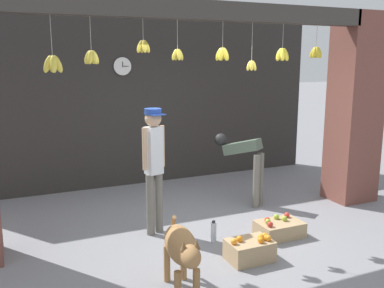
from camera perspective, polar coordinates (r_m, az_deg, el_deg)
ground_plane at (r=5.99m, az=1.54°, el=-11.63°), size 60.00×60.00×0.00m
shop_back_wall at (r=8.04m, az=-6.57°, el=5.48°), size 7.03×0.12×3.05m
shop_pillar_right at (r=7.48m, az=20.87°, el=4.37°), size 0.70×0.60×3.05m
storefront_awning at (r=5.65m, az=1.24°, el=16.85°), size 5.13×0.30×0.89m
dog at (r=4.29m, az=-1.37°, el=-13.74°), size 0.43×1.08×0.75m
shopkeeper at (r=5.66m, az=-5.11°, el=-2.23°), size 0.33×0.30×1.70m
worker_stooping at (r=6.93m, az=7.04°, el=-1.97°), size 0.60×0.78×1.12m
fruit_crate_oranges at (r=5.22m, az=7.73°, el=-13.77°), size 0.52×0.37×0.31m
fruit_crate_apples at (r=5.93m, az=11.55°, el=-10.97°), size 0.60×0.41×0.27m
water_bottle at (r=5.65m, az=2.90°, el=-11.64°), size 0.07×0.07×0.29m
wall_clock at (r=7.82m, az=-9.26°, el=10.19°), size 0.34×0.03×0.34m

